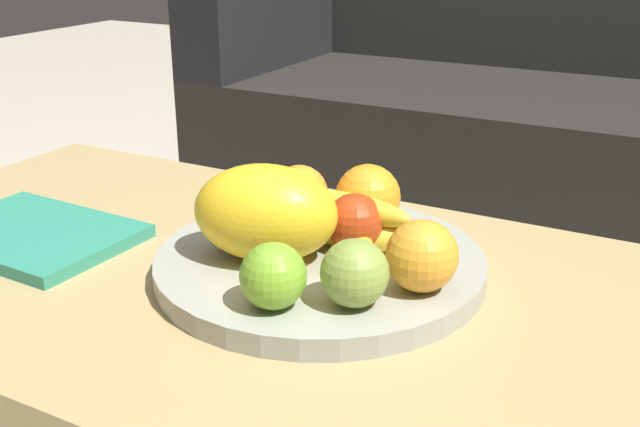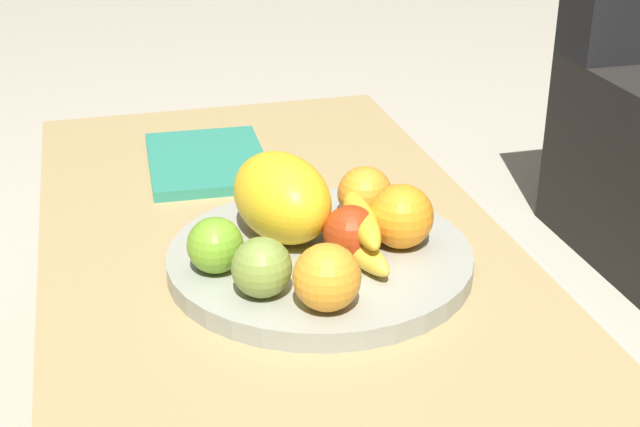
# 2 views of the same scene
# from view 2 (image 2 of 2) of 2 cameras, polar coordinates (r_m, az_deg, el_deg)

# --- Properties ---
(coffee_table) EXTENTS (1.25, 0.61, 0.39)m
(coffee_table) POSITION_cam_2_polar(r_m,az_deg,el_deg) (1.16, -2.02, -4.87)
(coffee_table) COLOR tan
(coffee_table) RESTS_ON ground_plane
(fruit_bowl) EXTENTS (0.38, 0.38, 0.03)m
(fruit_bowl) POSITION_cam_2_polar(r_m,az_deg,el_deg) (1.12, 0.00, -2.88)
(fruit_bowl) COLOR #9A9C8E
(fruit_bowl) RESTS_ON coffee_table
(melon_large_front) EXTENTS (0.19, 0.15, 0.11)m
(melon_large_front) POSITION_cam_2_polar(r_m,az_deg,el_deg) (1.13, -2.32, 1.04)
(melon_large_front) COLOR yellow
(melon_large_front) RESTS_ON fruit_bowl
(orange_front) EXTENTS (0.08, 0.08, 0.08)m
(orange_front) POSITION_cam_2_polar(r_m,az_deg,el_deg) (0.98, 0.44, -4.03)
(orange_front) COLOR orange
(orange_front) RESTS_ON fruit_bowl
(orange_left) EXTENTS (0.07, 0.07, 0.07)m
(orange_left) POSITION_cam_2_polar(r_m,az_deg,el_deg) (1.18, 2.83, 1.25)
(orange_left) COLOR orange
(orange_left) RESTS_ON fruit_bowl
(orange_right) EXTENTS (0.08, 0.08, 0.08)m
(orange_right) POSITION_cam_2_polar(r_m,az_deg,el_deg) (1.12, 5.12, -0.18)
(orange_right) COLOR orange
(orange_right) RESTS_ON fruit_bowl
(apple_front) EXTENTS (0.07, 0.07, 0.07)m
(apple_front) POSITION_cam_2_polar(r_m,az_deg,el_deg) (1.06, -6.60, -2.00)
(apple_front) COLOR #6FA729
(apple_front) RESTS_ON fruit_bowl
(apple_left) EXTENTS (0.07, 0.07, 0.07)m
(apple_left) POSITION_cam_2_polar(r_m,az_deg,el_deg) (1.09, 1.95, -1.23)
(apple_left) COLOR #A73412
(apple_left) RESTS_ON fruit_bowl
(apple_right) EXTENTS (0.07, 0.07, 0.07)m
(apple_right) POSITION_cam_2_polar(r_m,az_deg,el_deg) (1.01, -3.68, -3.40)
(apple_right) COLOR olive
(apple_right) RESTS_ON fruit_bowl
(banana_bunch) EXTENTS (0.17, 0.13, 0.06)m
(banana_bunch) POSITION_cam_2_polar(r_m,az_deg,el_deg) (1.10, 2.43, -1.39)
(banana_bunch) COLOR yellow
(banana_bunch) RESTS_ON fruit_bowl
(magazine) EXTENTS (0.26, 0.19, 0.02)m
(magazine) POSITION_cam_2_polar(r_m,az_deg,el_deg) (1.44, -7.10, 3.28)
(magazine) COLOR #2D866C
(magazine) RESTS_ON coffee_table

